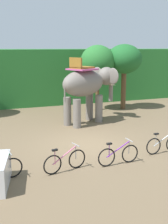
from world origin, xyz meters
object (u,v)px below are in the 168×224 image
Objects in this scene: elephant at (88,85)px; bike_white at (163,144)px; tree_left at (98,62)px; bike_purple at (118,155)px; bike_pink at (65,161)px; tree_center at (124,60)px.

elephant is 6.19m from bike_white.
elephant reaches higher than bike_white.
elephant is at bearing 101.19° from bike_white.
bike_white is at bearing -94.74° from tree_left.
bike_purple is 1.00× the size of bike_white.
bike_pink is at bearing 176.69° from bike_purple.
bike_pink is at bearing -117.76° from elephant.
bike_purple is (2.06, -0.12, 0.00)m from bike_pink.
tree_center reaches higher than bike_pink.
bike_purple is at bearing -108.32° from tree_left.
tree_left reaches higher than bike_white.
elephant is 7.17m from bike_pink.
bike_purple is (-4.93, -8.94, -3.08)m from tree_center.
bike_pink is (-6.99, -8.82, -3.08)m from tree_center.
tree_center is at bearing -8.23° from tree_left.
elephant is at bearing 62.24° from bike_pink.
bike_white is (2.32, 0.45, 0.00)m from bike_purple.
tree_left is at bearing 57.62° from elephant.
bike_white is (-0.73, -8.76, -2.94)m from tree_left.
elephant is 2.43× the size of bike_purple.
tree_left is at bearing 60.69° from bike_pink.
tree_left is 0.99× the size of tree_center.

